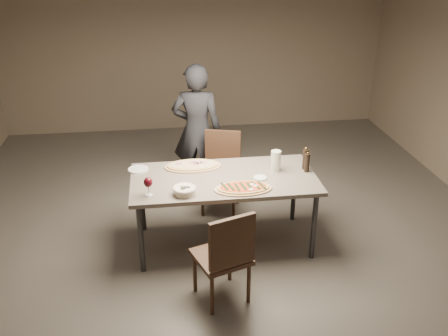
{
  "coord_description": "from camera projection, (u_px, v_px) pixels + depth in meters",
  "views": [
    {
      "loc": [
        -0.58,
        -4.31,
        2.87
      ],
      "look_at": [
        0.0,
        0.0,
        0.85
      ],
      "focal_mm": 40.0,
      "sensor_mm": 36.0,
      "label": 1
    }
  ],
  "objects": [
    {
      "name": "zucchini_pizza",
      "position": [
        243.0,
        188.0,
        4.6
      ],
      "size": [
        0.54,
        0.3,
        0.05
      ],
      "rotation": [
        0.0,
        0.0,
        -0.32
      ],
      "color": "tan",
      "rests_on": "dining_table"
    },
    {
      "name": "carafe",
      "position": [
        276.0,
        161.0,
        4.94
      ],
      "size": [
        0.1,
        0.1,
        0.21
      ],
      "rotation": [
        0.0,
        0.0,
        -0.34
      ],
      "color": "silver",
      "rests_on": "dining_table"
    },
    {
      "name": "pepper_mill_left",
      "position": [
        307.0,
        162.0,
        4.92
      ],
      "size": [
        0.05,
        0.05,
        0.21
      ],
      "rotation": [
        0.0,
        0.0,
        -0.43
      ],
      "color": "black",
      "rests_on": "dining_table"
    },
    {
      "name": "dining_table",
      "position": [
        224.0,
        183.0,
        4.86
      ],
      "size": [
        1.8,
        0.9,
        0.75
      ],
      "color": "#71665D",
      "rests_on": "ground"
    },
    {
      "name": "room",
      "position": [
        224.0,
        114.0,
        4.57
      ],
      "size": [
        7.0,
        7.0,
        7.0
      ],
      "color": "#5A544E",
      "rests_on": "ground"
    },
    {
      "name": "bread_basket",
      "position": [
        184.0,
        190.0,
        4.5
      ],
      "size": [
        0.21,
        0.21,
        0.08
      ],
      "rotation": [
        0.0,
        0.0,
        -0.15
      ],
      "color": "beige",
      "rests_on": "dining_table"
    },
    {
      "name": "pepper_mill_right",
      "position": [
        305.0,
        159.0,
        4.97
      ],
      "size": [
        0.06,
        0.06,
        0.23
      ],
      "rotation": [
        0.0,
        0.0,
        -0.11
      ],
      "color": "black",
      "rests_on": "dining_table"
    },
    {
      "name": "ham_pizza",
      "position": [
        193.0,
        166.0,
        5.05
      ],
      "size": [
        0.58,
        0.32,
        0.04
      ],
      "rotation": [
        0.0,
        0.0,
        -0.25
      ],
      "color": "tan",
      "rests_on": "dining_table"
    },
    {
      "name": "oil_dish",
      "position": [
        260.0,
        178.0,
        4.81
      ],
      "size": [
        0.13,
        0.13,
        0.01
      ],
      "rotation": [
        0.0,
        0.0,
        -0.34
      ],
      "color": "white",
      "rests_on": "dining_table"
    },
    {
      "name": "side_plate",
      "position": [
        138.0,
        169.0,
        4.99
      ],
      "size": [
        0.2,
        0.2,
        0.01
      ],
      "rotation": [
        0.0,
        0.0,
        0.29
      ],
      "color": "white",
      "rests_on": "dining_table"
    },
    {
      "name": "wine_glass",
      "position": [
        148.0,
        183.0,
        4.45
      ],
      "size": [
        0.08,
        0.08,
        0.18
      ],
      "rotation": [
        0.0,
        0.0,
        -0.43
      ],
      "color": "silver",
      "rests_on": "dining_table"
    },
    {
      "name": "chair_near",
      "position": [
        226.0,
        253.0,
        4.11
      ],
      "size": [
        0.54,
        0.54,
        0.89
      ],
      "rotation": [
        0.0,
        0.0,
        0.34
      ],
      "color": "#3D261A",
      "rests_on": "ground"
    },
    {
      "name": "diner",
      "position": [
        197.0,
        131.0,
        5.85
      ],
      "size": [
        0.65,
        0.5,
        1.6
      ],
      "primitive_type": "imported",
      "rotation": [
        0.0,
        0.0,
        2.93
      ],
      "color": "black",
      "rests_on": "ground"
    },
    {
      "name": "chair_far",
      "position": [
        221.0,
        167.0,
        5.65
      ],
      "size": [
        0.53,
        0.53,
        0.9
      ],
      "rotation": [
        0.0,
        0.0,
        2.86
      ],
      "color": "#3D261A",
      "rests_on": "ground"
    }
  ]
}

